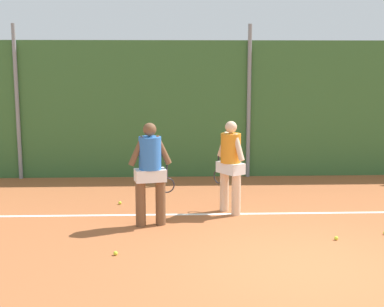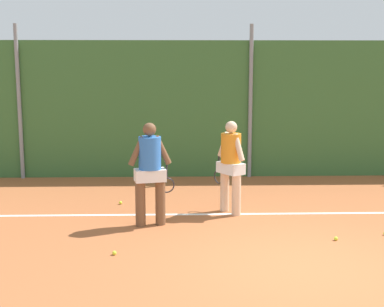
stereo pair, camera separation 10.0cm
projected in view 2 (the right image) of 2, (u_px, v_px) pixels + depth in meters
The scene contains 10 objects.
ground_plane at pixel (282, 228), 9.61m from camera, with size 30.72×30.72×0.00m, color #A85B33.
hedge_fence_backdrop at pixel (249, 109), 13.79m from camera, with size 19.97×0.25×3.44m, color #386633.
fence_post_left at pixel (19, 102), 13.43m from camera, with size 0.10×0.10×3.83m, color gray.
fence_post_center at pixel (250, 102), 13.59m from camera, with size 0.10×0.10×3.83m, color gray.
court_baseline_paint at pixel (273, 214), 10.51m from camera, with size 14.59×0.10×0.01m, color white.
player_foreground_near at pixel (150, 169), 9.62m from camera, with size 0.82×0.43×1.86m.
player_midcourt at pixel (231, 162), 10.41m from camera, with size 0.58×0.67×1.80m.
tennis_ball_1 at pixel (336, 239), 8.94m from camera, with size 0.07×0.07×0.07m, color #CCDB33.
tennis_ball_6 at pixel (114, 253), 8.27m from camera, with size 0.07×0.07×0.07m, color #CCDB33.
tennis_ball_7 at pixel (121, 203), 11.21m from camera, with size 0.07×0.07×0.07m, color #CCDB33.
Camera 2 is at (-1.85, -7.32, 2.92)m, focal length 50.71 mm.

